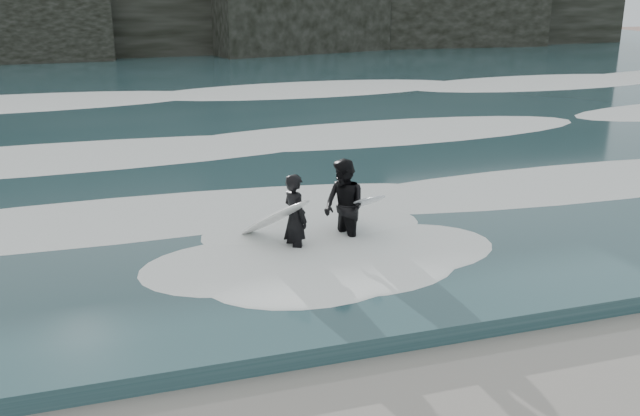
# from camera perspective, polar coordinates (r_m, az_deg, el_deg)

# --- Properties ---
(sea) EXTENTS (90.00, 52.00, 0.30)m
(sea) POSITION_cam_1_polar(r_m,az_deg,el_deg) (35.00, -10.24, 9.49)
(sea) COLOR #254449
(sea) RESTS_ON ground
(foam_near) EXTENTS (60.00, 3.20, 0.20)m
(foam_near) POSITION_cam_1_polar(r_m,az_deg,el_deg) (15.78, -0.13, 0.40)
(foam_near) COLOR white
(foam_near) RESTS_ON sea
(foam_mid) EXTENTS (60.00, 4.00, 0.24)m
(foam_mid) POSITION_cam_1_polar(r_m,az_deg,el_deg) (22.33, -5.61, 5.64)
(foam_mid) COLOR white
(foam_mid) RESTS_ON sea
(foam_far) EXTENTS (60.00, 4.80, 0.30)m
(foam_far) POSITION_cam_1_polar(r_m,az_deg,el_deg) (31.03, -9.23, 9.04)
(foam_far) COLOR white
(foam_far) RESTS_ON sea
(surfer_left) EXTENTS (1.37, 2.16, 1.73)m
(surfer_left) POSITION_cam_1_polar(r_m,az_deg,el_deg) (13.33, -2.48, -0.84)
(surfer_left) COLOR black
(surfer_left) RESTS_ON ground
(surfer_right) EXTENTS (1.15, 1.78, 1.88)m
(surfer_right) POSITION_cam_1_polar(r_m,az_deg,el_deg) (13.75, 2.05, 0.08)
(surfer_right) COLOR black
(surfer_right) RESTS_ON ground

